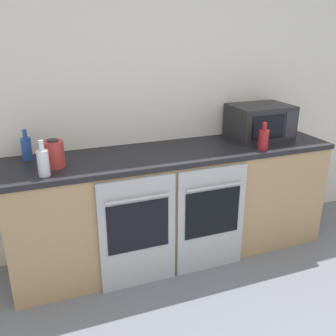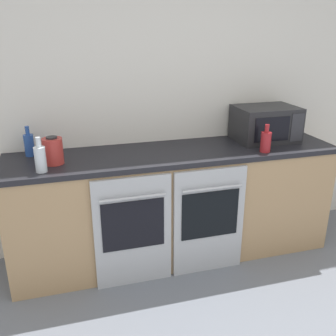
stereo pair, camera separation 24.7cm
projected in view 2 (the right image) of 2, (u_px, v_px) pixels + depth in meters
name	position (u px, v px, depth m)	size (l,w,h in m)	color
wall_back	(164.00, 98.00, 3.15)	(10.00, 0.06, 2.60)	silver
counter_back	(175.00, 204.00, 3.14)	(2.65, 0.64, 0.93)	tan
oven_left	(133.00, 232.00, 2.75)	(0.57, 0.06, 0.88)	#A8AAAF
oven_right	(209.00, 221.00, 2.90)	(0.57, 0.06, 0.88)	#A8AAAF
microwave	(265.00, 124.00, 3.21)	(0.51, 0.39, 0.29)	#232326
bottle_red	(266.00, 141.00, 2.92)	(0.08, 0.08, 0.22)	maroon
bottle_blue	(29.00, 144.00, 2.83)	(0.07, 0.07, 0.23)	#234793
bottle_clear	(40.00, 158.00, 2.51)	(0.08, 0.08, 0.24)	silver
kettle	(53.00, 151.00, 2.66)	(0.14, 0.14, 0.20)	#B2332D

